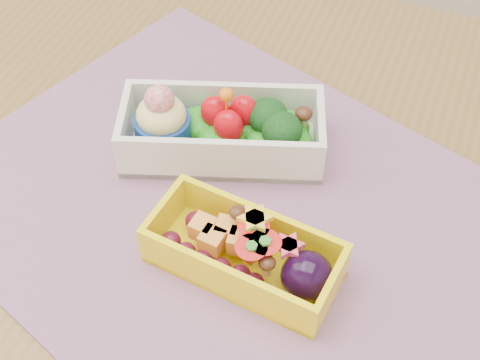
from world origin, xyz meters
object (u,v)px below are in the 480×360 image
(placemat, at_px, (230,210))
(bento_white, at_px, (221,130))
(bento_yellow, at_px, (248,253))
(table, at_px, (222,290))

(placemat, xyz_separation_m, bento_white, (-0.03, 0.06, 0.03))
(bento_white, bearing_deg, bento_yellow, -77.53)
(bento_white, xyz_separation_m, bento_yellow, (0.07, -0.12, -0.00))
(table, height_order, bento_white, bento_white)
(placemat, relative_size, bento_yellow, 3.06)
(table, bearing_deg, bento_white, 111.10)
(placemat, height_order, bento_yellow, bento_yellow)
(table, relative_size, placemat, 2.40)
(placemat, bearing_deg, bento_yellow, -55.39)
(table, relative_size, bento_white, 5.87)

